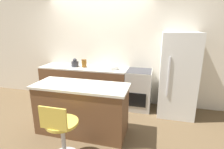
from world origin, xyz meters
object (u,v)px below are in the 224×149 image
at_px(kettle, 75,63).
at_px(mixing_bowl, 112,67).
at_px(oven_range, 139,89).
at_px(refrigerator, 178,75).
at_px(stool_chair, 62,133).

height_order(kettle, mixing_bowl, kettle).
relative_size(oven_range, refrigerator, 0.52).
relative_size(refrigerator, mixing_bowl, 6.09).
bearing_deg(mixing_bowl, kettle, 180.00).
xyz_separation_m(refrigerator, kettle, (-2.39, 0.06, 0.11)).
xyz_separation_m(stool_chair, kettle, (-0.73, 1.96, 0.55)).
relative_size(oven_range, mixing_bowl, 3.15).
bearing_deg(stool_chair, refrigerator, 48.96).
distance_m(stool_chair, mixing_bowl, 2.04).
relative_size(oven_range, kettle, 4.48).
xyz_separation_m(refrigerator, stool_chair, (-1.66, -1.90, -0.44)).
bearing_deg(oven_range, mixing_bowl, 179.79).
bearing_deg(mixing_bowl, refrigerator, -2.38).
bearing_deg(stool_chair, kettle, 110.50).
xyz_separation_m(oven_range, refrigerator, (0.81, -0.06, 0.43)).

